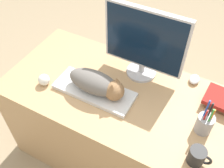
% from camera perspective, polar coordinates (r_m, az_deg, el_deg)
% --- Properties ---
extents(desk, '(1.46, 0.68, 0.71)m').
position_cam_1_polar(desk, '(1.78, 2.70, -9.81)').
color(desk, tan).
rests_on(desk, ground_plane).
extents(keyboard, '(0.47, 0.18, 0.02)m').
position_cam_1_polar(keyboard, '(1.50, -3.87, -1.42)').
color(keyboard, silver).
rests_on(keyboard, desk).
extents(cat, '(0.34, 0.14, 0.13)m').
position_cam_1_polar(cat, '(1.44, -3.02, 0.06)').
color(cat, '#66605B').
rests_on(cat, keyboard).
extents(monitor, '(0.47, 0.18, 0.44)m').
position_cam_1_polar(monitor, '(1.47, 7.12, 9.03)').
color(monitor, '#B7B7BC').
rests_on(monitor, desk).
extents(computer_mouse, '(0.06, 0.08, 0.03)m').
position_cam_1_polar(computer_mouse, '(1.63, 17.53, 0.98)').
color(computer_mouse, silver).
rests_on(computer_mouse, desk).
extents(coffee_mug, '(0.11, 0.08, 0.09)m').
position_cam_1_polar(coffee_mug, '(1.29, 18.06, -14.74)').
color(coffee_mug, black).
rests_on(coffee_mug, desk).
extents(pen_cup, '(0.08, 0.08, 0.22)m').
position_cam_1_polar(pen_cup, '(1.38, 19.51, -8.08)').
color(pen_cup, '#939399').
rests_on(pen_cup, desk).
extents(baseball, '(0.07, 0.07, 0.07)m').
position_cam_1_polar(baseball, '(1.57, -14.59, 0.91)').
color(baseball, silver).
rests_on(baseball, desk).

